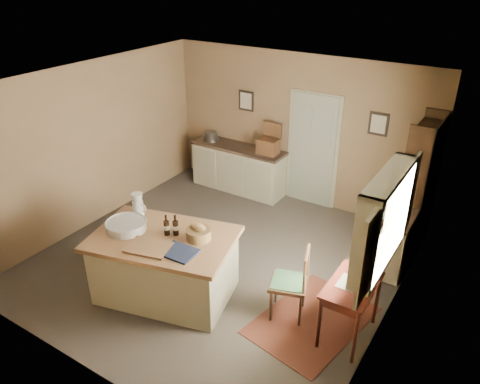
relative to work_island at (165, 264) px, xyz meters
The scene contains 16 objects.
ground 1.13m from the work_island, 80.67° to the left, with size 5.00×5.00×0.00m, color #52493F.
wall_back 3.62m from the work_island, 87.30° to the left, with size 5.00×0.10×2.70m, color #896B4C.
wall_front 1.73m from the work_island, 83.66° to the right, with size 5.00×0.10×2.70m, color #896B4C.
wall_left 2.69m from the work_island, 156.63° to the left, with size 0.10×5.00×2.70m, color #896B4C.
wall_right 2.98m from the work_island, 20.73° to the left, with size 0.10×5.00×2.70m, color #896B4C.
ceiling 2.44m from the work_island, 80.67° to the left, with size 5.00×5.00×0.00m, color silver.
door 3.56m from the work_island, 81.57° to the left, with size 0.97×0.06×2.11m, color #A2A68F.
framed_prints 3.72m from the work_island, 84.01° to the left, with size 2.82×0.02×0.38m.
window 2.91m from the work_island, 17.35° to the left, with size 0.25×1.99×1.12m.
work_island is the anchor object (origin of this frame).
sideboard 3.33m from the work_island, 105.27° to the left, with size 1.88×0.54×1.18m.
rug 2.05m from the work_island, 16.39° to the left, with size 1.10×1.60×0.01m, color #521C13.
writing_desk 2.44m from the work_island, 13.41° to the left, with size 0.52×0.84×0.82m.
desk_chair 1.66m from the work_island, 17.89° to the left, with size 0.45×0.45×0.97m, color #331F11, non-canonical shape.
right_cabinet 3.30m from the work_island, 44.15° to the left, with size 0.55×0.99×0.99m.
shelving_unit 3.97m from the work_island, 50.04° to the left, with size 0.36×0.95×2.11m.
Camera 1 is at (3.41, -4.78, 4.16)m, focal length 35.00 mm.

